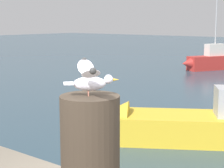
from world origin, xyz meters
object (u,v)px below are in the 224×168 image
(mooring_post, at_px, (90,153))
(boat_red, at_px, (210,61))
(boat_yellow, at_px, (178,125))
(seagull, at_px, (90,78))

(mooring_post, bearing_deg, boat_red, 111.75)
(boat_yellow, xyz_separation_m, boat_red, (-4.97, 12.72, 0.13))
(boat_yellow, distance_m, boat_red, 13.66)
(mooring_post, xyz_separation_m, boat_red, (-7.37, 18.46, -1.32))
(mooring_post, height_order, boat_red, boat_red)
(seagull, height_order, boat_red, boat_red)
(mooring_post, distance_m, boat_yellow, 6.39)
(seagull, bearing_deg, boat_yellow, 112.72)
(boat_yellow, relative_size, boat_red, 1.17)
(seagull, distance_m, boat_yellow, 6.53)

